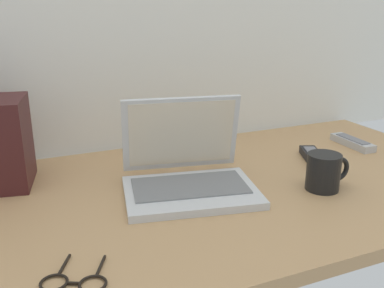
{
  "coord_description": "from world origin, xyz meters",
  "views": [
    {
      "loc": [
        -0.39,
        -0.88,
        0.47
      ],
      "look_at": [
        -0.01,
        0.0,
        0.15
      ],
      "focal_mm": 40.38,
      "sensor_mm": 36.0,
      "label": 1
    }
  ],
  "objects_px": {
    "laptop": "(187,171)",
    "coffee_mug": "(324,171)",
    "remote_control_far": "(352,142)",
    "remote_control_near": "(314,157)",
    "eyeglasses": "(74,282)"
  },
  "relations": [
    {
      "from": "coffee_mug",
      "to": "remote_control_near",
      "type": "xyz_separation_m",
      "value": [
        0.1,
        0.17,
        -0.03
      ]
    },
    {
      "from": "eyeglasses",
      "to": "remote_control_near",
      "type": "bearing_deg",
      "value": 23.19
    },
    {
      "from": "laptop",
      "to": "remote_control_near",
      "type": "height_order",
      "value": "laptop"
    },
    {
      "from": "eyeglasses",
      "to": "coffee_mug",
      "type": "bearing_deg",
      "value": 13.02
    },
    {
      "from": "remote_control_far",
      "to": "eyeglasses",
      "type": "distance_m",
      "value": 1.0
    },
    {
      "from": "laptop",
      "to": "coffee_mug",
      "type": "xyz_separation_m",
      "value": [
        0.3,
        -0.14,
        0.0
      ]
    },
    {
      "from": "remote_control_near",
      "to": "coffee_mug",
      "type": "bearing_deg",
      "value": -121.87
    },
    {
      "from": "coffee_mug",
      "to": "eyeglasses",
      "type": "relative_size",
      "value": 0.89
    },
    {
      "from": "coffee_mug",
      "to": "remote_control_far",
      "type": "height_order",
      "value": "coffee_mug"
    },
    {
      "from": "coffee_mug",
      "to": "remote_control_far",
      "type": "xyz_separation_m",
      "value": [
        0.31,
        0.23,
        -0.03
      ]
    },
    {
      "from": "remote_control_far",
      "to": "eyeglasses",
      "type": "height_order",
      "value": "remote_control_far"
    },
    {
      "from": "coffee_mug",
      "to": "remote_control_near",
      "type": "relative_size",
      "value": 0.72
    },
    {
      "from": "laptop",
      "to": "coffee_mug",
      "type": "height_order",
      "value": "laptop"
    },
    {
      "from": "laptop",
      "to": "remote_control_far",
      "type": "distance_m",
      "value": 0.62
    },
    {
      "from": "laptop",
      "to": "remote_control_far",
      "type": "bearing_deg",
      "value": 8.99
    }
  ]
}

